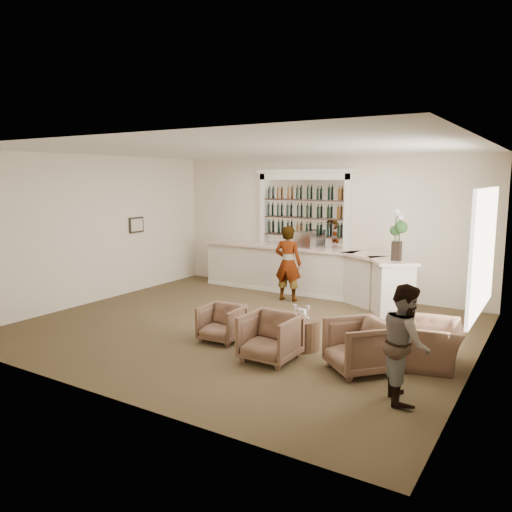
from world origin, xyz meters
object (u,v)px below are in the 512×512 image
(guest, at_px, (405,343))
(armchair_center, at_px, (270,337))
(armchair_right, at_px, (359,346))
(flower_vase, at_px, (397,232))
(bar_counter, at_px, (307,271))
(armchair_left, at_px, (222,323))
(cocktail_table, at_px, (300,333))
(armchair_far, at_px, (430,343))
(espresso_machine, at_px, (305,240))
(sommelier, at_px, (288,263))

(guest, xyz_separation_m, armchair_center, (-2.13, 0.30, -0.38))
(armchair_right, relative_size, flower_vase, 0.81)
(bar_counter, height_order, flower_vase, flower_vase)
(armchair_left, relative_size, flower_vase, 0.67)
(armchair_left, relative_size, armchair_right, 0.82)
(cocktail_table, distance_m, armchair_center, 0.78)
(guest, height_order, armchair_right, guest)
(armchair_far, xyz_separation_m, espresso_machine, (-3.65, 3.15, 1.00))
(armchair_left, bearing_deg, armchair_right, -5.68)
(bar_counter, distance_m, flower_vase, 2.66)
(armchair_far, xyz_separation_m, flower_vase, (-1.26, 2.49, 1.39))
(guest, distance_m, armchair_right, 1.07)
(cocktail_table, xyz_separation_m, armchair_far, (2.00, 0.34, 0.08))
(sommelier, bearing_deg, armchair_left, 90.49)
(guest, relative_size, armchair_right, 1.80)
(sommelier, height_order, armchair_center, sommelier)
(bar_counter, xyz_separation_m, guest, (3.56, -4.56, 0.18))
(bar_counter, bearing_deg, espresso_machine, 177.35)
(armchair_left, bearing_deg, cocktail_table, 12.58)
(armchair_right, height_order, armchair_far, armchair_right)
(armchair_center, height_order, flower_vase, flower_vase)
(bar_counter, height_order, armchair_far, bar_counter)
(armchair_center, relative_size, armchair_far, 0.79)
(armchair_far, relative_size, espresso_machine, 2.31)
(cocktail_table, height_order, sommelier, sommelier)
(guest, bearing_deg, armchair_far, -26.27)
(armchair_left, bearing_deg, espresso_machine, 91.37)
(armchair_left, height_order, armchair_far, armchair_far)
(cocktail_table, bearing_deg, armchair_far, 9.76)
(cocktail_table, xyz_separation_m, espresso_machine, (-1.65, 3.50, 1.08))
(armchair_left, xyz_separation_m, espresso_machine, (-0.33, 3.88, 1.02))
(guest, distance_m, espresso_machine, 5.87)
(flower_vase, bearing_deg, cocktail_table, -104.63)
(armchair_center, distance_m, flower_vase, 3.93)
(bar_counter, bearing_deg, cocktail_table, -65.89)
(armchair_far, bearing_deg, guest, -13.46)
(armchair_left, height_order, flower_vase, flower_vase)
(guest, xyz_separation_m, espresso_machine, (-3.65, 4.56, 0.58))
(armchair_center, bearing_deg, espresso_machine, 110.14)
(armchair_center, bearing_deg, cocktail_table, 80.48)
(bar_counter, relative_size, guest, 3.81)
(sommelier, height_order, armchair_left, sommelier)
(armchair_left, height_order, armchair_center, armchair_center)
(sommelier, relative_size, espresso_machine, 3.92)
(armchair_far, bearing_deg, armchair_left, -91.13)
(armchair_center, xyz_separation_m, espresso_machine, (-1.52, 4.25, 0.97))
(bar_counter, relative_size, armchair_left, 8.35)
(sommelier, bearing_deg, armchair_right, 125.28)
(espresso_machine, distance_m, flower_vase, 2.51)
(cocktail_table, xyz_separation_m, guest, (2.00, -1.06, 0.50))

